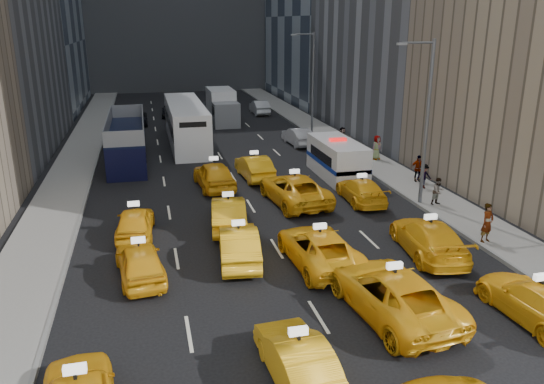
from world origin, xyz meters
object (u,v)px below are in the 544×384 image
Objects in this scene: double_decker at (127,139)px; box_truck at (222,107)px; nypd_van at (337,159)px; pedestrian_0 at (487,223)px; city_bus at (186,124)px.

box_truck is at bearing 56.62° from double_decker.
double_decker is at bearing -124.11° from box_truck.
nypd_van reaches higher than pedestrian_0.
nypd_van is 15.49m from double_decker.
pedestrian_0 is (11.59, -24.65, -0.64)m from city_bus.
city_bus is at bearing 130.79° from nypd_van.
nypd_van is 3.39× the size of pedestrian_0.
box_truck is 34.41m from pedestrian_0.
nypd_van is at bearing -29.24° from double_decker.
double_decker is 25.66m from pedestrian_0.
box_truck is at bearing 66.56° from city_bus.
nypd_van is 0.55× the size of double_decker.
box_truck is (4.39, 9.00, -0.08)m from city_bus.
box_truck reaches higher than nypd_van.
nypd_van is at bearing -79.02° from box_truck.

